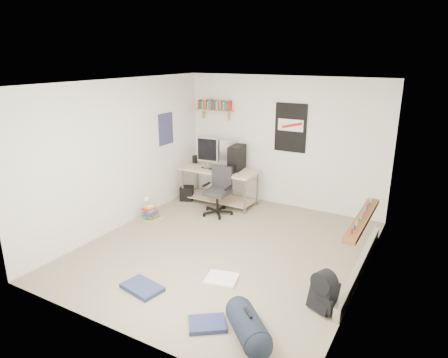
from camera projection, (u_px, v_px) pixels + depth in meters
The scene contains 26 objects.
floor at pixel (225, 249), 6.16m from camera, with size 4.00×4.50×0.01m, color gray.
ceiling at pixel (225, 82), 5.41m from camera, with size 4.00×4.50×0.01m, color white.
back_wall at pixel (283, 142), 7.66m from camera, with size 4.00×0.01×2.50m, color silver.
left_wall at pixel (122, 155), 6.73m from camera, with size 0.01×4.50×2.50m, color silver.
right_wall at pixel (369, 194), 4.84m from camera, with size 0.01×4.50×2.50m, color silver.
desk at pixel (220, 186), 7.94m from camera, with size 1.53×0.67×0.70m, color #C4B088.
monitor_left at pixel (208, 156), 7.88m from camera, with size 0.44×0.11×0.49m, color #96979B.
monitor_right at pixel (228, 157), 7.99m from camera, with size 0.37×0.09×0.40m, color #96969B.
pc_tower at pixel (237, 158), 7.74m from camera, with size 0.22×0.47×0.49m, color black.
keyboard at pixel (210, 169), 7.86m from camera, with size 0.38×0.13×0.02m, color black.
speaker_left at pixel (195, 160), 8.24m from camera, with size 0.09×0.09×0.18m, color black.
speaker_right at pixel (233, 170), 7.53m from camera, with size 0.08×0.08×0.17m, color black.
office_chair at pixel (217, 189), 7.35m from camera, with size 0.59×0.59×0.90m, color #262629.
wall_shelf at pixel (215, 110), 8.09m from camera, with size 0.80×0.22×0.24m, color tan.
poster_back_wall at pixel (290, 128), 7.48m from camera, with size 0.62×0.03×0.92m, color black.
poster_left_wall at pixel (166, 129), 7.64m from camera, with size 0.02×0.42×0.60m, color navy.
window at pixel (370, 171), 5.06m from camera, with size 0.10×1.50×1.26m, color brown.
baseboard_heater at pixel (360, 267), 5.46m from camera, with size 0.08×2.50×0.18m, color #B7B2A8.
backpack at pixel (323, 295), 4.63m from camera, with size 0.29×0.23×0.39m, color black.
duffel_bag at pixel (248, 327), 4.17m from camera, with size 0.30×0.30×0.60m, color black.
tshirt at pixel (222, 279), 5.30m from camera, with size 0.41×0.35×0.04m, color white.
jeans_a at pixel (142, 287), 5.08m from camera, with size 0.52×0.33×0.06m, color navy.
jeans_b at pixel (207, 324), 4.40m from camera, with size 0.41×0.31×0.05m, color navy.
book_stack at pixel (151, 211), 7.24m from camera, with size 0.42×0.34×0.29m, color olive.
desk_lamp at pixel (150, 200), 7.14m from camera, with size 0.12×0.19×0.19m, color silver.
subwoofer at pixel (187, 193), 8.19m from camera, with size 0.26×0.26×0.29m, color black.
Camera 1 is at (2.73, -4.84, 2.87)m, focal length 32.00 mm.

